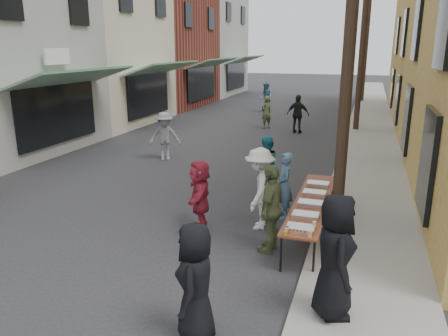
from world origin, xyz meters
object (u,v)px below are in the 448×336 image
Objects in this scene: server at (335,256)px; utility_pole_far at (367,38)px; guest_front_c at (266,166)px; serving_table at (312,202)px; utility_pole_near at (351,17)px; utility_pole_mid at (363,33)px; guest_front_a at (196,284)px; catering_tray_sausage at (300,228)px.

utility_pole_far is at bearing -15.63° from server.
utility_pole_far is 5.62× the size of guest_front_c.
guest_front_c is at bearing 123.93° from serving_table.
guest_front_c is (-2.04, 1.58, -3.70)m from utility_pole_near.
serving_table is 2.77m from guest_front_c.
guest_front_a is (-1.54, -16.82, -3.64)m from utility_pole_mid.
catering_tray_sausage is 4.23m from guest_front_c.
utility_pole_near and utility_pole_mid have the same top height.
guest_front_c is (-2.04, -10.42, -3.70)m from utility_pole_mid.
utility_pole_mid is 1.00× the size of utility_pole_far.
guest_front_a is (-1.04, -2.45, 0.07)m from catering_tray_sausage.
guest_front_a is (-1.04, -4.10, 0.14)m from serving_table.
utility_pole_mid is at bearing -169.41° from guest_front_c.
utility_pole_mid is 13.28m from serving_table.
utility_pole_near is 12.00m from utility_pole_mid.
utility_pole_far is 28.00m from server.
utility_pole_near reaches higher than guest_front_a.
utility_pole_mid reaches higher than catering_tray_sausage.
catering_tray_sausage is at bearing 148.61° from guest_front_a.
guest_front_a reaches higher than guest_front_c.
serving_table is 2.14× the size of server.
utility_pole_mid is 5.25× the size of guest_front_a.
server reaches higher than guest_front_a.
utility_pole_near is at bearing -90.00° from utility_pole_far.
utility_pole_near is 5.25× the size of guest_front_a.
guest_front_c is (-2.04, -22.42, -3.70)m from utility_pole_far.
utility_pole_mid is at bearing 166.27° from guest_front_a.
utility_pole_near reaches higher than serving_table.
guest_front_c reaches higher than catering_tray_sausage.
utility_pole_near reaches higher than guest_front_c.
serving_table is at bearing -91.16° from utility_pole_far.
utility_pole_near is 5.13m from server.
utility_pole_far is at bearing 90.00° from utility_pole_near.
utility_pole_near is 1.00× the size of utility_pole_far.
utility_pole_mid is 5.62× the size of guest_front_c.
serving_table is (-0.50, -12.72, -3.79)m from utility_pole_mid.
guest_front_c is at bearing 111.37° from catering_tray_sausage.
utility_pole_mid is at bearing 88.01° from catering_tray_sausage.
utility_pole_mid is 4.82× the size of server.
utility_pole_near is 2.25× the size of serving_table.
catering_tray_sausage is at bearing -91.09° from utility_pole_far.
catering_tray_sausage is 0.31× the size of guest_front_c.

